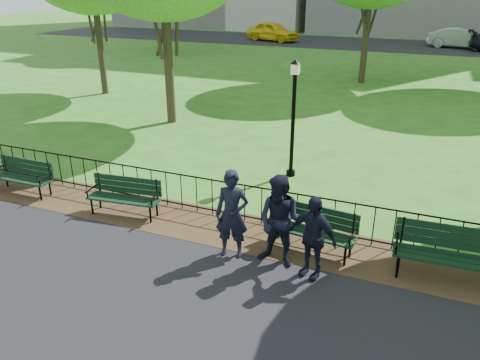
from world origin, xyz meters
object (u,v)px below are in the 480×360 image
at_px(park_bench_left_b, 23,173).
at_px(sedan_silver, 460,38).
at_px(park_bench_main, 297,220).
at_px(taxi, 273,31).
at_px(park_bench_left_a, 125,192).
at_px(person_right, 312,237).
at_px(person_mid, 280,222).
at_px(park_bench_right_a, 450,248).
at_px(person_left, 232,215).
at_px(lamppost, 293,115).

distance_m(park_bench_left_b, sedan_silver, 35.42).
bearing_deg(park_bench_main, taxi, 115.42).
bearing_deg(park_bench_left_a, sedan_silver, 70.52).
bearing_deg(taxi, person_right, -142.01).
xyz_separation_m(park_bench_left_b, sedan_silver, (10.71, 33.76, 0.25)).
xyz_separation_m(park_bench_main, person_mid, (-0.14, -0.69, 0.29)).
relative_size(park_bench_right_a, person_left, 1.10).
distance_m(person_right, sedan_silver, 34.71).
bearing_deg(sedan_silver, park_bench_left_a, 177.59).
bearing_deg(sedan_silver, lamppost, -178.70).
relative_size(person_mid, sedan_silver, 0.38).
relative_size(lamppost, person_mid, 1.76).
relative_size(lamppost, taxi, 0.66).
height_order(park_bench_main, lamppost, lamppost).
height_order(park_bench_right_a, person_left, person_left).
relative_size(lamppost, sedan_silver, 0.67).
xyz_separation_m(park_bench_left_a, person_right, (4.56, -0.79, 0.26)).
bearing_deg(park_bench_right_a, person_right, -162.28).
bearing_deg(sedan_silver, park_bench_left_b, 172.73).
height_order(lamppost, taxi, lamppost).
relative_size(lamppost, person_left, 1.78).
bearing_deg(lamppost, person_left, -88.57).
distance_m(park_bench_left_a, person_right, 4.64).
distance_m(person_left, person_mid, 0.95).
distance_m(park_bench_main, person_right, 0.99).
height_order(park_bench_left_a, person_right, person_right).
bearing_deg(person_mid, lamppost, 110.36).
bearing_deg(lamppost, person_right, -69.07).
bearing_deg(lamppost, park_bench_left_a, -127.82).
height_order(park_bench_left_a, lamppost, lamppost).
xyz_separation_m(park_bench_main, park_bench_left_a, (-4.06, -0.04, -0.08)).
distance_m(park_bench_main, taxi, 34.55).
bearing_deg(person_mid, person_right, -5.43).
relative_size(park_bench_left_b, person_mid, 0.93).
bearing_deg(person_mid, park_bench_main, 84.84).
height_order(lamppost, person_mid, lamppost).
xyz_separation_m(park_bench_main, park_bench_right_a, (2.81, 0.03, -0.00)).
xyz_separation_m(person_left, taxi, (-10.40, 33.32, -0.07)).
distance_m(park_bench_main, person_left, 1.35).
distance_m(lamppost, person_right, 4.87).
height_order(park_bench_left_b, person_right, person_right).
xyz_separation_m(park_bench_main, lamppost, (-1.20, 3.64, 1.10)).
bearing_deg(person_left, person_mid, -7.87).
distance_m(park_bench_main, park_bench_left_b, 7.13).
distance_m(park_bench_main, park_bench_right_a, 2.81).
height_order(park_bench_right_a, lamppost, lamppost).
bearing_deg(lamppost, park_bench_main, -71.71).
bearing_deg(taxi, park_bench_left_b, -154.15).
bearing_deg(person_mid, person_left, -170.52).
relative_size(person_right, sedan_silver, 0.34).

